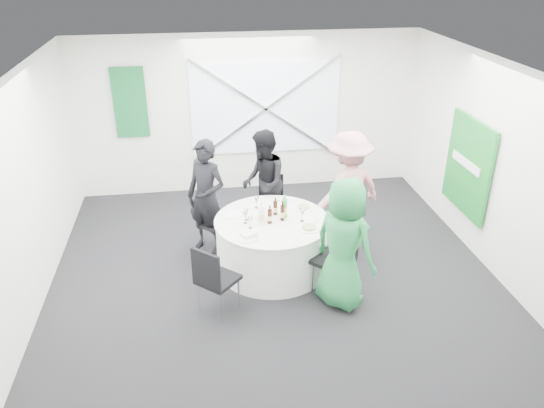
{
  "coord_description": "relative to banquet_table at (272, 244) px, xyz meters",
  "views": [
    {
      "loc": [
        -0.94,
        -6.03,
        4.12
      ],
      "look_at": [
        0.0,
        0.2,
        1.0
      ],
      "focal_mm": 35.0,
      "sensor_mm": 36.0,
      "label": 1
    }
  ],
  "objects": [
    {
      "name": "plate_back",
      "position": [
        -0.04,
        0.55,
        0.39
      ],
      "size": [
        0.27,
        0.27,
        0.01
      ],
      "color": "white",
      "rests_on": "banquet_table"
    },
    {
      "name": "window_brace_a",
      "position": [
        0.3,
        2.72,
        1.12
      ],
      "size": [
        2.63,
        0.05,
        1.84
      ],
      "primitive_type": "cube",
      "rotation": [
        0.0,
        0.97,
        0.0
      ],
      "color": "silver",
      "rests_on": "window_panel"
    },
    {
      "name": "plate_back_left",
      "position": [
        -0.52,
        0.23,
        0.39
      ],
      "size": [
        0.26,
        0.26,
        0.01
      ],
      "color": "white",
      "rests_on": "banquet_table"
    },
    {
      "name": "knife_b",
      "position": [
        0.36,
        0.45,
        0.38
      ],
      "size": [
        0.1,
        0.13,
        0.01
      ],
      "primitive_type": "cube",
      "rotation": [
        0.0,
        0.0,
        0.59
      ],
      "color": "silver",
      "rests_on": "banquet_table"
    },
    {
      "name": "napkin",
      "position": [
        -0.35,
        -0.42,
        0.42
      ],
      "size": [
        0.23,
        0.21,
        0.05
      ],
      "primitive_type": "cube",
      "rotation": [
        0.0,
        0.0,
        0.54
      ],
      "color": "white",
      "rests_on": "plate_front_left"
    },
    {
      "name": "beer_bottle_b",
      "position": [
        0.07,
        0.15,
        0.47
      ],
      "size": [
        0.06,
        0.06,
        0.25
      ],
      "color": "#351709",
      "rests_on": "banquet_table"
    },
    {
      "name": "wall_front",
      "position": [
        0.0,
        -3.2,
        1.02
      ],
      "size": [
        6.0,
        0.0,
        6.0
      ],
      "primitive_type": "plane",
      "rotation": [
        -1.57,
        0.0,
        0.0
      ],
      "color": "white",
      "rests_on": "floor"
    },
    {
      "name": "fork_b",
      "position": [
        0.55,
        0.19,
        0.38
      ],
      "size": [
        0.1,
        0.13,
        0.01
      ],
      "primitive_type": "cube",
      "rotation": [
        0.0,
        0.0,
        0.63
      ],
      "color": "silver",
      "rests_on": "banquet_table"
    },
    {
      "name": "wine_glass_e",
      "position": [
        -0.16,
        0.39,
        0.5
      ],
      "size": [
        0.07,
        0.07,
        0.17
      ],
      "color": "white",
      "rests_on": "banquet_table"
    },
    {
      "name": "floor",
      "position": [
        0.0,
        -0.2,
        -0.38
      ],
      "size": [
        6.0,
        6.0,
        0.0
      ],
      "primitive_type": "plane",
      "color": "black",
      "rests_on": "ground"
    },
    {
      "name": "knife_c",
      "position": [
        0.54,
        -0.19,
        0.38
      ],
      "size": [
        0.1,
        0.13,
        0.01
      ],
      "primitive_type": "cube",
      "rotation": [
        0.0,
        0.0,
        -0.64
      ],
      "color": "silver",
      "rests_on": "banquet_table"
    },
    {
      "name": "window_panel",
      "position": [
        0.3,
        2.76,
        1.12
      ],
      "size": [
        2.6,
        0.03,
        1.6
      ],
      "primitive_type": "cube",
      "color": "silver",
      "rests_on": "wall_back"
    },
    {
      "name": "plate_back_right",
      "position": [
        0.49,
        0.27,
        0.4
      ],
      "size": [
        0.26,
        0.26,
        0.04
      ],
      "color": "white",
      "rests_on": "banquet_table"
    },
    {
      "name": "plate_front_left",
      "position": [
        -0.39,
        -0.45,
        0.39
      ],
      "size": [
        0.25,
        0.25,
        0.01
      ],
      "color": "white",
      "rests_on": "banquet_table"
    },
    {
      "name": "wine_glass_d",
      "position": [
        -0.31,
        -0.18,
        0.5
      ],
      "size": [
        0.07,
        0.07,
        0.17
      ],
      "color": "white",
      "rests_on": "banquet_table"
    },
    {
      "name": "green_water_bottle",
      "position": [
        0.18,
        0.06,
        0.51
      ],
      "size": [
        0.08,
        0.08,
        0.33
      ],
      "color": "green",
      "rests_on": "banquet_table"
    },
    {
      "name": "ceiling",
      "position": [
        0.0,
        -0.2,
        2.42
      ],
      "size": [
        6.0,
        6.0,
        0.0
      ],
      "primitive_type": "plane",
      "rotation": [
        3.14,
        0.0,
        0.0
      ],
      "color": "white",
      "rests_on": "wall_back"
    },
    {
      "name": "wall_left",
      "position": [
        -3.0,
        -0.2,
        1.02
      ],
      "size": [
        0.0,
        6.0,
        6.0
      ],
      "primitive_type": "plane",
      "rotation": [
        1.57,
        0.0,
        1.57
      ],
      "color": "white",
      "rests_on": "floor"
    },
    {
      "name": "person_man_back_left",
      "position": [
        -0.85,
        0.65,
        0.47
      ],
      "size": [
        0.74,
        0.7,
        1.7
      ],
      "primitive_type": "imported",
      "rotation": [
        0.0,
        0.0,
        -0.65
      ],
      "color": "black",
      "rests_on": "floor"
    },
    {
      "name": "wine_glass_c",
      "position": [
        -0.34,
        0.05,
        0.5
      ],
      "size": [
        0.07,
        0.07,
        0.17
      ],
      "color": "white",
      "rests_on": "banquet_table"
    },
    {
      "name": "fork_a",
      "position": [
        0.13,
        0.56,
        0.38
      ],
      "size": [
        0.15,
        0.02,
        0.01
      ],
      "primitive_type": "cube",
      "rotation": [
        0.0,
        0.0,
        1.64
      ],
      "color": "silver",
      "rests_on": "banquet_table"
    },
    {
      "name": "knife_d",
      "position": [
        -0.28,
        -0.5,
        0.38
      ],
      "size": [
        0.11,
        0.12,
        0.01
      ],
      "primitive_type": "cube",
      "rotation": [
        0.0,
        0.0,
        -2.38
      ],
      "color": "silver",
      "rests_on": "banquet_table"
    },
    {
      "name": "wall_right",
      "position": [
        3.0,
        -0.2,
        1.02
      ],
      "size": [
        0.0,
        6.0,
        6.0
      ],
      "primitive_type": "plane",
      "rotation": [
        1.57,
        0.0,
        -1.57
      ],
      "color": "white",
      "rests_on": "floor"
    },
    {
      "name": "chair_front_left",
      "position": [
        -0.85,
        -0.92,
        0.18
      ],
      "size": [
        0.61,
        0.61,
        0.95
      ],
      "rotation": [
        0.0,
        0.0,
        2.4
      ],
      "color": "black",
      "rests_on": "floor"
    },
    {
      "name": "chair_front_right",
      "position": [
        0.75,
        -0.75,
        0.21
      ],
      "size": [
        0.64,
        0.64,
        1.0
      ],
      "rotation": [
        0.0,
        0.0,
        3.92
      ],
      "color": "black",
      "rests_on": "floor"
    },
    {
      "name": "fork_d",
      "position": [
        -0.53,
        -0.24,
        0.38
      ],
      "size": [
        0.11,
        0.12,
        0.01
      ],
      "primitive_type": "cube",
      "rotation": [
        0.0,
        0.0,
        -2.42
      ],
      "color": "silver",
      "rests_on": "banquet_table"
    },
    {
      "name": "fork_c",
      "position": [
        0.27,
        -0.51,
        0.38
      ],
      "size": [
        0.12,
        0.12,
        0.01
      ],
      "primitive_type": "cube",
      "rotation": [
        0.0,
        0.0,
        -0.79
      ],
      "color": "silver",
      "rests_on": "banquet_table"
    },
    {
      "name": "window_brace_b",
      "position": [
        0.3,
        2.72,
        1.12
      ],
      "size": [
        2.63,
        0.05,
        1.84
      ],
      "primitive_type": "cube",
      "rotation": [
        0.0,
        -0.97,
        0.0
      ],
      "color": "silver",
      "rests_on": "window_panel"
    },
    {
      "name": "chair_back_right",
      "position": [
        1.15,
        0.4,
        0.09
      ],
      "size": [
        0.48,
        0.47,
        0.82
      ],
      "rotation": [
        0.0,
        0.0,
        -1.24
      ],
      "color": "black",
      "rests_on": "floor"
    },
    {
      "name": "knife_a",
      "position": [
        -0.13,
        0.56,
        0.38
      ],
      "size": [
        0.15,
        0.03,
        0.01
      ],
      "primitive_type": "cube",
      "rotation": [
        0.0,
        0.0,
        1.5
      ],
      "color": "silver",
      "rests_on": "banquet_table"
    },
    {
      "name": "knife_e",
      "position": [
        -0.55,
        0.17,
        0.38
      ],
      "size": [
        0.1,
        0.13,
        0.01
      ],
      "primitive_type": "cube",
      "rotation": [
        0.0,
        0.0,
        2.54
      ],
      "color": "silver",
      "rests_on": "banquet_table"
    },
    {
      "name": "person_woman_pink",
      "position": [
        1.18,
        0.49,
        0.51
      ],
      "size": [
        1.27,
        0.93,
        1.78
      ],
      "primitive_type": "imported",
      "rotation": [
        0.0,
        0.0,
        -2.75
      ],
      "color": "#D78B90",
      "rests_on": "floor"
    },
    {
      "name": "banquet_table",
      "position": [
        0.0,
        0.0,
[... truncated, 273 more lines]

